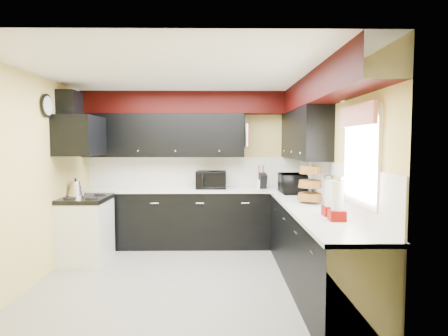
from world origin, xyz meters
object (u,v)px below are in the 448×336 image
utensil_crock (261,184)px  knife_block (263,181)px  kettle (76,188)px  microwave (293,183)px  toaster_oven (211,180)px

utensil_crock → knife_block: knife_block is taller
utensil_crock → kettle: 2.83m
kettle → microwave: bearing=1.3°
knife_block → toaster_oven: bearing=172.1°
knife_block → kettle: 2.85m
microwave → utensil_crock: size_ratio=3.64×
toaster_oven → utensil_crock: 0.82m
microwave → utensil_crock: (-0.40, 0.55, -0.07)m
microwave → utensil_crock: microwave is taller
kettle → toaster_oven: bearing=18.1°
toaster_oven → microwave: microwave is taller
toaster_oven → kettle: 2.05m
knife_block → kettle: knife_block is taller
knife_block → kettle: size_ratio=1.06×
toaster_oven → utensil_crock: (0.81, -0.01, -0.07)m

